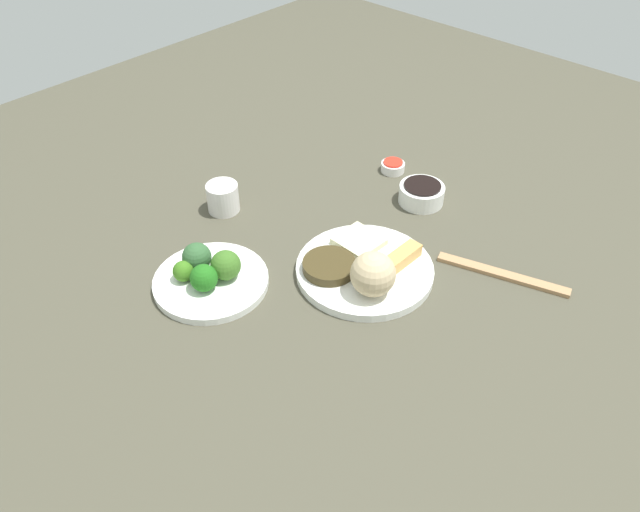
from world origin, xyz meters
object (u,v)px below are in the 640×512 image
soy_sauce_bowl (421,194)px  chopsticks_pair (502,274)px  teacup (223,198)px  broccoli_plate (211,281)px  sauce_ramekin_sweet_and_sour (393,167)px  main_plate (365,270)px

soy_sauce_bowl → chopsticks_pair: size_ratio=0.39×
soy_sauce_bowl → teacup: bearing=136.7°
broccoli_plate → sauce_ramekin_sweet_and_sour: size_ratio=3.92×
main_plate → chopsticks_pair: bearing=-49.1°
soy_sauce_bowl → sauce_ramekin_sweet_and_sour: soy_sauce_bowl is taller
teacup → main_plate: bearing=-82.5°
main_plate → teacup: bearing=97.5°
teacup → chopsticks_pair: size_ratio=0.27×
broccoli_plate → soy_sauce_bowl: (0.46, -0.12, 0.01)m
chopsticks_pair → soy_sauce_bowl: bearing=70.0°
soy_sauce_bowl → chopsticks_pair: 0.26m
broccoli_plate → teacup: bearing=43.6°
broccoli_plate → chopsticks_pair: bearing=-44.8°
main_plate → sauce_ramekin_sweet_and_sour: (0.31, 0.17, 0.00)m
broccoli_plate → teacup: (0.16, 0.16, 0.02)m
main_plate → sauce_ramekin_sweet_and_sour: sauce_ramekin_sweet_and_sour is taller
sauce_ramekin_sweet_and_sour → teacup: 0.39m
main_plate → soy_sauce_bowl: (0.25, 0.06, 0.01)m
teacup → soy_sauce_bowl: bearing=-43.3°
broccoli_plate → soy_sauce_bowl: bearing=-15.0°
broccoli_plate → teacup: teacup is taller
soy_sauce_bowl → teacup: teacup is taller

